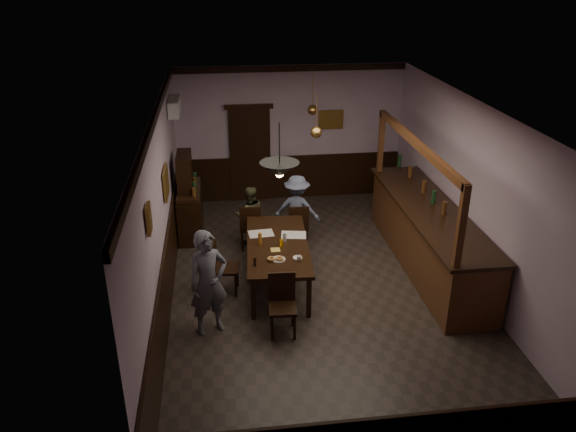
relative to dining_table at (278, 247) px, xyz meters
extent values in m
cube|color=#2D2621|center=(0.70, -0.23, -0.69)|extent=(5.00, 8.00, 0.01)
cube|color=white|center=(0.70, -0.23, 2.31)|extent=(5.00, 8.00, 0.01)
cube|color=#BAA1BB|center=(0.70, 3.77, 0.81)|extent=(5.00, 0.01, 3.00)
cube|color=#BAA1BB|center=(0.70, -4.23, 0.81)|extent=(5.00, 0.01, 3.00)
cube|color=#BAA1BB|center=(-1.80, -0.23, 0.81)|extent=(0.01, 8.00, 3.00)
cube|color=#BAA1BB|center=(3.20, -0.23, 0.81)|extent=(0.01, 8.00, 3.00)
cube|color=black|center=(0.00, 0.00, 0.03)|extent=(1.13, 2.26, 0.06)
cube|color=black|center=(-0.48, -0.99, -0.34)|extent=(0.07, 0.07, 0.69)
cube|color=black|center=(0.36, -1.04, -0.34)|extent=(0.07, 0.07, 0.69)
cube|color=black|center=(-0.36, 1.04, -0.34)|extent=(0.07, 0.07, 0.69)
cube|color=black|center=(0.48, 0.99, -0.34)|extent=(0.07, 0.07, 0.69)
cube|color=black|center=(-0.37, 1.37, -0.27)|extent=(0.40, 0.40, 0.05)
cube|color=black|center=(-0.37, 1.20, -0.02)|extent=(0.39, 0.05, 0.46)
cube|color=black|center=(-0.21, 1.53, -0.49)|extent=(0.04, 0.04, 0.40)
cube|color=black|center=(-0.52, 1.54, -0.49)|extent=(0.04, 0.04, 0.40)
cube|color=black|center=(-0.22, 1.21, -0.49)|extent=(0.04, 0.04, 0.40)
cube|color=black|center=(-0.53, 1.22, -0.49)|extent=(0.04, 0.04, 0.40)
cube|color=black|center=(0.53, 1.32, -0.28)|extent=(0.40, 0.40, 0.05)
cube|color=black|center=(0.52, 1.15, -0.03)|extent=(0.38, 0.05, 0.45)
cube|color=black|center=(0.69, 1.47, -0.49)|extent=(0.04, 0.04, 0.39)
cube|color=black|center=(0.38, 1.48, -0.49)|extent=(0.04, 0.04, 0.39)
cube|color=black|center=(0.68, 1.16, -0.49)|extent=(0.04, 0.04, 0.39)
cube|color=black|center=(0.37, 1.17, -0.49)|extent=(0.04, 0.04, 0.39)
cube|color=black|center=(-0.08, -1.40, -0.26)|extent=(0.42, 0.42, 0.05)
cube|color=black|center=(-0.07, -1.22, 0.00)|extent=(0.40, 0.06, 0.47)
cube|color=black|center=(-0.25, -1.55, -0.48)|extent=(0.04, 0.04, 0.41)
cube|color=black|center=(0.07, -1.57, -0.48)|extent=(0.04, 0.04, 0.41)
cube|color=black|center=(-0.24, -1.23, -0.48)|extent=(0.04, 0.04, 0.41)
cube|color=black|center=(0.09, -1.24, -0.48)|extent=(0.04, 0.04, 0.41)
cube|color=black|center=(-0.86, -0.15, -0.26)|extent=(0.45, 0.45, 0.05)
cube|color=black|center=(-1.04, -0.13, 0.00)|extent=(0.09, 0.40, 0.48)
cube|color=black|center=(-0.72, -0.33, -0.48)|extent=(0.04, 0.04, 0.41)
cube|color=black|center=(-0.68, -0.01, -0.48)|extent=(0.04, 0.04, 0.41)
cube|color=black|center=(-1.04, -0.29, -0.48)|extent=(0.04, 0.04, 0.41)
cube|color=black|center=(-1.00, 0.03, -0.48)|extent=(0.04, 0.04, 0.41)
imported|color=#5A5B67|center=(-1.12, -1.19, 0.12)|extent=(0.69, 0.59, 1.61)
imported|color=#4C4D2E|center=(-0.36, 1.57, -0.11)|extent=(0.60, 0.49, 1.15)
imported|color=slate|center=(0.54, 1.52, -0.01)|extent=(0.98, 0.75, 1.35)
cube|color=silver|center=(-0.24, 0.40, 0.07)|extent=(0.44, 0.33, 0.01)
cube|color=silver|center=(0.31, 0.28, 0.07)|extent=(0.46, 0.36, 0.01)
cube|color=#E2C653|center=(-0.06, -0.21, 0.07)|extent=(0.16, 0.16, 0.00)
cylinder|color=white|center=(0.26, -0.52, 0.07)|extent=(0.15, 0.15, 0.01)
imported|color=white|center=(0.27, -0.61, 0.11)|extent=(0.08, 0.08, 0.07)
cylinder|color=white|center=(-0.04, -0.54, 0.07)|extent=(0.22, 0.22, 0.01)
torus|color=#C68C47|center=(-0.16, -0.55, 0.10)|extent=(0.13, 0.13, 0.04)
torus|color=#C68C47|center=(-0.03, -0.56, 0.10)|extent=(0.13, 0.13, 0.04)
cylinder|color=#FAA415|center=(0.05, -0.10, 0.12)|extent=(0.07, 0.07, 0.12)
cylinder|color=#BF721E|center=(-0.28, 0.03, 0.16)|extent=(0.06, 0.06, 0.20)
cylinder|color=silver|center=(0.13, 0.08, 0.14)|extent=(0.06, 0.06, 0.15)
cylinder|color=black|center=(-0.42, -0.68, 0.13)|extent=(0.04, 0.04, 0.14)
cube|color=black|center=(-1.50, 2.10, -0.23)|extent=(0.45, 1.26, 0.90)
cube|color=black|center=(-1.50, 2.10, 0.26)|extent=(0.43, 1.22, 0.07)
cube|color=black|center=(-1.55, 2.10, 0.62)|extent=(0.27, 0.81, 0.72)
cube|color=#502D15|center=(2.70, 0.29, -0.15)|extent=(0.88, 4.10, 1.07)
cube|color=black|center=(2.68, 0.29, 0.41)|extent=(0.98, 4.19, 0.06)
cube|color=#502D15|center=(2.31, 0.29, 1.61)|extent=(0.10, 4.00, 0.12)
cube|color=#502D15|center=(2.31, -1.66, 1.02)|extent=(0.10, 0.10, 1.27)
cube|color=#502D15|center=(2.31, 2.24, 1.02)|extent=(0.10, 0.10, 1.27)
cube|color=black|center=(-0.20, 3.72, 0.36)|extent=(0.90, 0.06, 2.10)
cube|color=white|center=(-1.68, 2.67, 1.76)|extent=(0.20, 0.85, 0.30)
cube|color=olive|center=(-1.76, -1.83, 1.46)|extent=(0.04, 0.28, 0.36)
cube|color=olive|center=(-1.76, 0.57, 1.01)|extent=(0.04, 0.62, 0.48)
cube|color=olive|center=(1.60, 3.73, 1.11)|extent=(0.55, 0.04, 0.42)
cylinder|color=black|center=(-0.05, -0.80, 1.98)|extent=(0.02, 0.02, 0.67)
cone|color=black|center=(-0.05, -0.80, 1.64)|extent=(0.56, 0.56, 0.22)
sphere|color=#FFD88C|center=(-0.05, -0.80, 1.59)|extent=(0.12, 0.12, 0.12)
cylinder|color=#BF8C3F|center=(0.80, 1.08, 1.96)|extent=(0.02, 0.02, 0.70)
cone|color=#BF8C3F|center=(0.80, 1.08, 1.61)|extent=(0.20, 0.20, 0.22)
sphere|color=#FFD88C|center=(0.80, 1.08, 1.56)|extent=(0.12, 0.12, 0.12)
cylinder|color=#BF8C3F|center=(1.00, 2.65, 1.96)|extent=(0.02, 0.02, 0.70)
cone|color=#BF8C3F|center=(1.00, 2.65, 1.61)|extent=(0.20, 0.20, 0.22)
sphere|color=#FFD88C|center=(1.00, 2.65, 1.56)|extent=(0.12, 0.12, 0.12)
camera|label=1|loc=(-0.87, -8.15, 4.31)|focal=35.00mm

